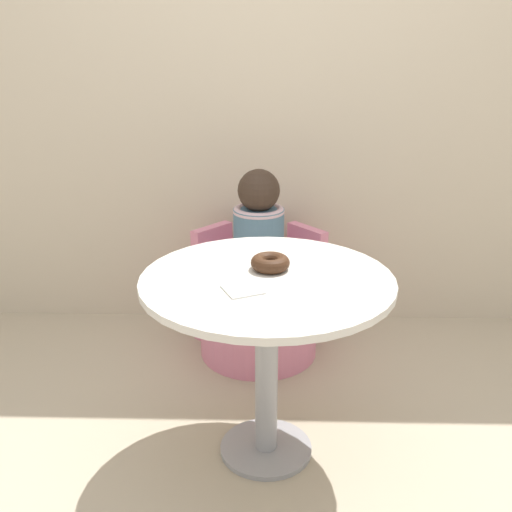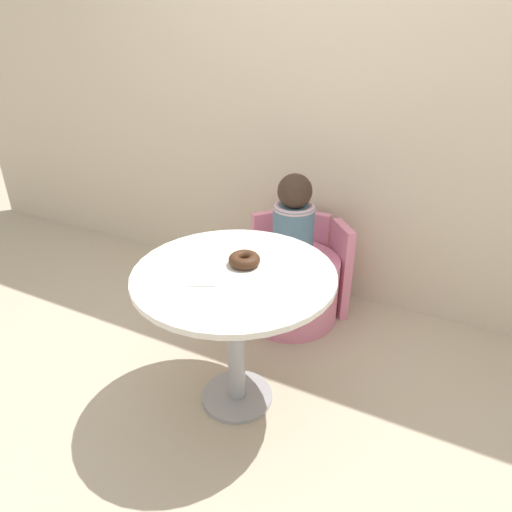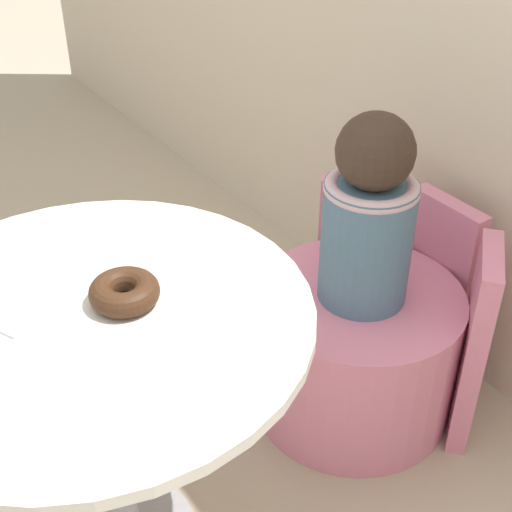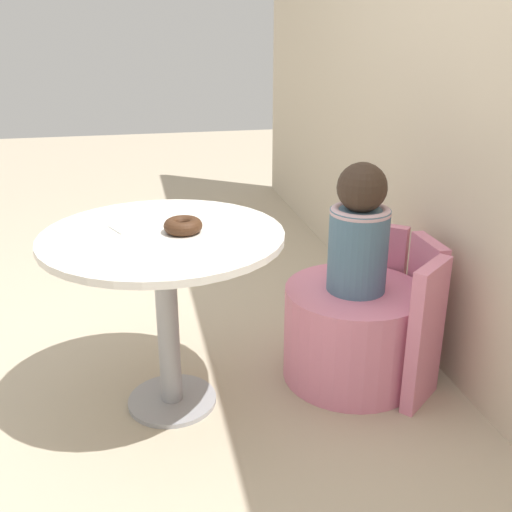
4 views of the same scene
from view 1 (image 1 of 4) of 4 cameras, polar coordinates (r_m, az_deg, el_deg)
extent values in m
plane|color=#B7A88E|center=(2.28, 0.67, -17.88)|extent=(12.00, 12.00, 0.00)
cube|color=beige|center=(2.93, 1.10, 16.16)|extent=(6.00, 0.06, 2.40)
cylinder|color=#99999E|center=(2.27, 0.95, -17.81)|extent=(0.33, 0.33, 0.02)
cylinder|color=#99999E|center=(2.09, 1.01, -10.75)|extent=(0.08, 0.08, 0.63)
cylinder|color=silver|center=(1.94, 1.07, -2.38)|extent=(0.83, 0.83, 0.02)
cylinder|color=pink|center=(2.79, 0.24, -5.60)|extent=(0.54, 0.54, 0.38)
cube|color=pink|center=(3.03, 0.37, -1.65)|extent=(0.23, 0.05, 0.56)
cube|color=pink|center=(2.94, 4.77, -2.46)|extent=(0.19, 0.21, 0.56)
cube|color=pink|center=(2.94, -4.10, -2.37)|extent=(0.19, 0.21, 0.56)
cylinder|color=slate|center=(2.66, 0.26, 1.20)|extent=(0.22, 0.22, 0.32)
torus|color=beige|center=(2.61, 0.26, 4.30)|extent=(0.23, 0.23, 0.04)
sphere|color=#38281E|center=(2.59, 0.26, 6.27)|extent=(0.18, 0.18, 0.18)
torus|color=#3D2314|center=(1.99, 1.37, -0.64)|extent=(0.13, 0.13, 0.05)
cube|color=white|center=(1.83, -1.29, -3.22)|extent=(0.14, 0.14, 0.01)
camera|label=2|loc=(0.91, 69.16, 18.59)|focal=32.00mm
camera|label=3|loc=(1.77, 37.90, 18.59)|focal=50.00mm
camera|label=4|loc=(2.57, 51.30, 11.25)|focal=42.00mm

